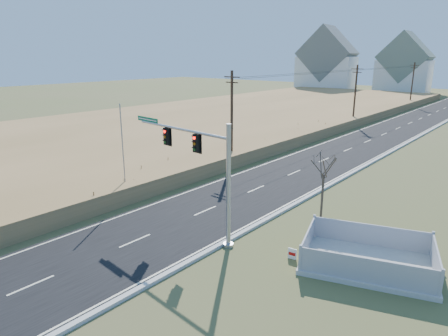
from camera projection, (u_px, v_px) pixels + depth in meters
ground at (161, 230)px, 24.44m from camera, size 260.00×260.00×0.00m
road at (406, 125)px, 61.44m from camera, size 8.00×180.00×0.06m
curb at (436, 127)px, 58.87m from camera, size 0.30×180.00×0.18m
reed_marsh at (243, 114)px, 68.63m from camera, size 38.00×110.00×1.30m
utility_pole_near at (232, 117)px, 38.27m from camera, size 1.80×0.26×9.00m
utility_pole_mid at (355, 94)px, 60.47m from camera, size 1.80×0.26×9.00m
utility_pole_far at (412, 84)px, 82.68m from camera, size 1.80×0.26×9.00m
condo_nw at (327, 65)px, 119.73m from camera, size 17.69×13.38×19.05m
condo_nnw at (404, 68)px, 113.56m from camera, size 14.93×11.17×17.03m
traffic_signal_mast at (205, 167)px, 22.49m from camera, size 8.70×1.16×6.95m
fence_enclosure at (367, 261)px, 20.23m from camera, size 7.44×6.14×1.46m
open_sign at (292, 254)px, 20.91m from camera, size 0.48×0.13×0.59m
flagpole at (124, 162)px, 29.29m from camera, size 0.32×0.32×7.07m
bare_tree at (325, 164)px, 24.27m from camera, size 1.86×1.86×4.92m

